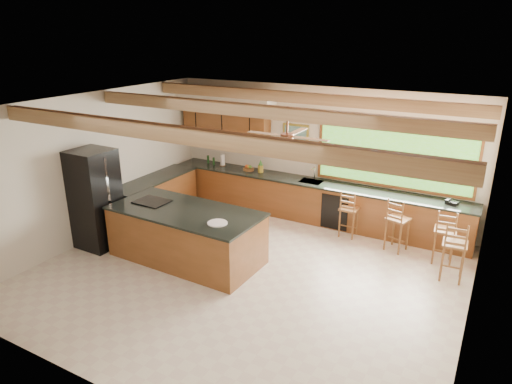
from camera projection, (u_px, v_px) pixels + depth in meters
The scene contains 9 objects.
ground at pixel (247, 274), 8.21m from camera, with size 7.20×7.20×0.00m, color beige.
room_shell at pixel (256, 146), 8.07m from camera, with size 7.27×6.54×3.02m.
counter_run at pixel (271, 199), 10.50m from camera, with size 7.12×3.10×1.23m.
island at pixel (186, 235), 8.61m from camera, with size 2.92×1.43×1.03m.
refrigerator at pixel (95, 199), 9.00m from camera, with size 0.79×0.77×1.99m.
bar_stool_a at pixel (349, 210), 9.49m from camera, with size 0.37×0.37×1.03m.
bar_stool_b at pixel (398, 221), 8.86m from camera, with size 0.49×0.49×1.10m.
bar_stool_c at pixel (445, 232), 8.38m from camera, with size 0.43×0.43×1.09m.
bar_stool_d at pixel (454, 246), 7.78m from camera, with size 0.43×0.43×1.12m.
Camera 1 is at (3.64, -6.24, 4.16)m, focal length 32.00 mm.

